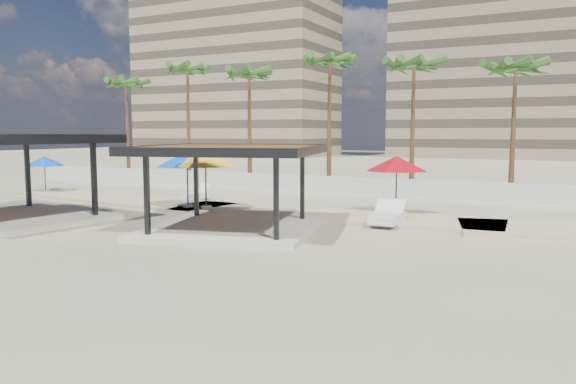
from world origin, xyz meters
name	(u,v)px	position (x,y,z in m)	size (l,w,h in m)	color
ground	(207,238)	(0.00, 0.00, 0.00)	(200.00, 200.00, 0.00)	#C5B383
promenade	(333,214)	(2.00, 7.67, 0.06)	(44.45, 7.97, 0.24)	#C6B284
boundary_wall	(354,187)	(0.00, 16.00, 0.60)	(56.00, 0.30, 1.20)	silver
building_west	(236,68)	(-42.00, 68.00, 15.27)	(34.00, 16.00, 32.40)	#937F60
building_mid	(521,66)	(4.00, 78.00, 14.27)	(38.00, 16.00, 30.40)	#847259
pavilion_central	(231,180)	(-0.04, 1.80, 2.09)	(8.44, 8.44, 3.50)	beige
pavilion_west	(1,170)	(-10.36, -1.04, 2.34)	(8.78, 8.78, 3.93)	beige
umbrella_a	(44,161)	(-18.50, 7.91, 2.13)	(2.83, 2.83, 2.27)	beige
umbrella_b	(206,158)	(-4.15, 5.80, 2.72)	(3.75, 3.75, 2.95)	beige
umbrella_c	(397,164)	(4.69, 9.20, 2.51)	(3.27, 3.27, 2.72)	beige
umbrella_f	(187,159)	(-5.30, 5.80, 2.66)	(3.82, 3.82, 2.89)	beige
lounger_a	(197,195)	(-7.27, 9.25, 0.37)	(0.82, 2.10, 0.78)	white
lounger_b	(381,217)	(5.03, 5.85, 0.39)	(1.05, 2.38, 0.87)	white
lounger_c	(392,217)	(5.49, 5.85, 0.39)	(0.83, 2.35, 0.88)	white
palm_a	(126,87)	(-21.00, 18.30, 7.74)	(3.00, 3.00, 8.88)	brown
palm_b	(187,74)	(-15.00, 18.70, 8.57)	(3.00, 3.00, 9.76)	brown
palm_c	(249,79)	(-9.00, 18.10, 7.90)	(3.00, 3.00, 9.05)	brown
palm_d	(330,66)	(-3.00, 18.90, 8.54)	(3.00, 3.00, 9.73)	brown
palm_e	(414,70)	(3.00, 18.40, 7.94)	(3.00, 3.00, 9.09)	brown
palm_f	(516,73)	(9.00, 18.60, 7.51)	(3.00, 3.00, 8.63)	brown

